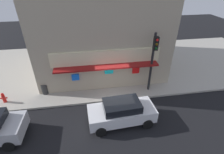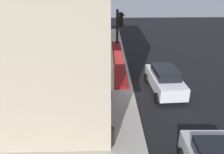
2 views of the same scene
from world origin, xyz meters
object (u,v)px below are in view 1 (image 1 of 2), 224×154
object	(u,v)px
potted_plant_by_doorway	(112,79)
potted_plant_by_window	(124,74)
pedestrian	(97,74)
traffic_light	(153,56)
fire_hydrant	(4,98)
parked_car_white	(122,112)
trash_can	(45,89)

from	to	relation	value
potted_plant_by_doorway	potted_plant_by_window	bearing A→B (deg)	32.92
potted_plant_by_doorway	potted_plant_by_window	xyz separation A→B (m)	(1.15, 0.75, -0.04)
pedestrian	potted_plant_by_window	size ratio (longest dim) A/B	2.15
traffic_light	pedestrian	bearing A→B (deg)	159.75
potted_plant_by_doorway	traffic_light	bearing A→B (deg)	-23.85
traffic_light	fire_hydrant	world-z (taller)	traffic_light
potted_plant_by_doorway	potted_plant_by_window	world-z (taller)	potted_plant_by_doorway
potted_plant_by_window	traffic_light	bearing A→B (deg)	-50.24
traffic_light	parked_car_white	distance (m)	4.65
trash_can	pedestrian	world-z (taller)	pedestrian
fire_hydrant	parked_car_white	size ratio (longest dim) A/B	0.19
potted_plant_by_window	pedestrian	bearing A→B (deg)	-167.71
parked_car_white	traffic_light	bearing A→B (deg)	45.11
pedestrian	trash_can	bearing A→B (deg)	-171.23
pedestrian	potted_plant_by_window	xyz separation A→B (m)	(2.35, 0.51, -0.51)
potted_plant_by_doorway	parked_car_white	world-z (taller)	parked_car_white
pedestrian	parked_car_white	size ratio (longest dim) A/B	0.42
fire_hydrant	parked_car_white	bearing A→B (deg)	-20.77
potted_plant_by_doorway	parked_car_white	distance (m)	4.10
trash_can	potted_plant_by_doorway	distance (m)	5.36
fire_hydrant	pedestrian	bearing A→B (deg)	10.39
pedestrian	parked_car_white	distance (m)	4.49
traffic_light	parked_car_white	world-z (taller)	traffic_light
fire_hydrant	potted_plant_by_doorway	size ratio (longest dim) A/B	0.86
traffic_light	pedestrian	size ratio (longest dim) A/B	2.65
potted_plant_by_doorway	parked_car_white	bearing A→B (deg)	-90.45
fire_hydrant	parked_car_white	world-z (taller)	parked_car_white
traffic_light	potted_plant_by_window	bearing A→B (deg)	129.76
fire_hydrant	parked_car_white	xyz separation A→B (m)	(8.07, -3.06, 0.29)
potted_plant_by_window	parked_car_white	xyz separation A→B (m)	(-1.19, -4.84, 0.21)
parked_car_white	pedestrian	bearing A→B (deg)	105.03
traffic_light	pedestrian	xyz separation A→B (m)	(-4.00, 1.48, -2.03)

